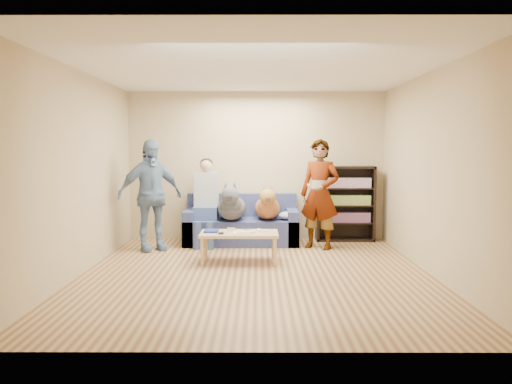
{
  "coord_description": "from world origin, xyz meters",
  "views": [
    {
      "loc": [
        0.02,
        -6.31,
        1.61
      ],
      "look_at": [
        0.0,
        1.2,
        0.95
      ],
      "focal_mm": 35.0,
      "sensor_mm": 36.0,
      "label": 1
    }
  ],
  "objects_px": {
    "person_standing_left": "(150,195)",
    "coffee_table": "(239,236)",
    "camera_silver": "(231,229)",
    "person_standing_right": "(320,194)",
    "person_seated": "(206,199)",
    "dog_tan": "(267,206)",
    "dog_gray": "(231,206)",
    "bookshelf": "(345,202)",
    "notebook_blue": "(211,231)",
    "sofa": "(242,226)"
  },
  "relations": [
    {
      "from": "dog_gray",
      "to": "bookshelf",
      "type": "relative_size",
      "value": 0.98
    },
    {
      "from": "person_standing_left",
      "to": "sofa",
      "type": "xyz_separation_m",
      "value": [
        1.42,
        0.62,
        -0.6
      ]
    },
    {
      "from": "coffee_table",
      "to": "camera_silver",
      "type": "bearing_deg",
      "value": 135.0
    },
    {
      "from": "sofa",
      "to": "coffee_table",
      "type": "relative_size",
      "value": 1.73
    },
    {
      "from": "bookshelf",
      "to": "person_standing_right",
      "type": "bearing_deg",
      "value": -126.96
    },
    {
      "from": "notebook_blue",
      "to": "bookshelf",
      "type": "xyz_separation_m",
      "value": [
        2.19,
        1.6,
        0.25
      ]
    },
    {
      "from": "person_seated",
      "to": "dog_gray",
      "type": "height_order",
      "value": "person_seated"
    },
    {
      "from": "person_standing_left",
      "to": "dog_tan",
      "type": "bearing_deg",
      "value": -17.26
    },
    {
      "from": "person_standing_left",
      "to": "dog_gray",
      "type": "distance_m",
      "value": 1.33
    },
    {
      "from": "notebook_blue",
      "to": "dog_gray",
      "type": "distance_m",
      "value": 1.15
    },
    {
      "from": "person_standing_left",
      "to": "notebook_blue",
      "type": "xyz_separation_m",
      "value": [
        1.03,
        -0.74,
        -0.44
      ]
    },
    {
      "from": "person_standing_left",
      "to": "dog_gray",
      "type": "height_order",
      "value": "person_standing_left"
    },
    {
      "from": "person_standing_left",
      "to": "coffee_table",
      "type": "relative_size",
      "value": 1.59
    },
    {
      "from": "person_standing_left",
      "to": "bookshelf",
      "type": "height_order",
      "value": "person_standing_left"
    },
    {
      "from": "camera_silver",
      "to": "bookshelf",
      "type": "bearing_deg",
      "value": 38.69
    },
    {
      "from": "camera_silver",
      "to": "person_standing_right",
      "type": "bearing_deg",
      "value": 30.83
    },
    {
      "from": "dog_tan",
      "to": "bookshelf",
      "type": "relative_size",
      "value": 0.9
    },
    {
      "from": "person_standing_left",
      "to": "person_seated",
      "type": "xyz_separation_m",
      "value": [
        0.82,
        0.49,
        -0.1
      ]
    },
    {
      "from": "notebook_blue",
      "to": "bookshelf",
      "type": "bearing_deg",
      "value": 36.14
    },
    {
      "from": "person_standing_right",
      "to": "coffee_table",
      "type": "bearing_deg",
      "value": -115.0
    },
    {
      "from": "dog_gray",
      "to": "person_seated",
      "type": "bearing_deg",
      "value": 163.02
    },
    {
      "from": "sofa",
      "to": "dog_gray",
      "type": "xyz_separation_m",
      "value": [
        -0.16,
        -0.26,
        0.38
      ]
    },
    {
      "from": "dog_gray",
      "to": "person_standing_left",
      "type": "bearing_deg",
      "value": -163.98
    },
    {
      "from": "camera_silver",
      "to": "person_standing_left",
      "type": "bearing_deg",
      "value": 152.77
    },
    {
      "from": "notebook_blue",
      "to": "bookshelf",
      "type": "distance_m",
      "value": 2.72
    },
    {
      "from": "camera_silver",
      "to": "coffee_table",
      "type": "relative_size",
      "value": 0.1
    },
    {
      "from": "person_standing_left",
      "to": "notebook_blue",
      "type": "height_order",
      "value": "person_standing_left"
    },
    {
      "from": "person_standing_left",
      "to": "person_seated",
      "type": "distance_m",
      "value": 0.97
    },
    {
      "from": "sofa",
      "to": "dog_tan",
      "type": "distance_m",
      "value": 0.59
    },
    {
      "from": "coffee_table",
      "to": "person_standing_left",
      "type": "bearing_deg",
      "value": 150.95
    },
    {
      "from": "camera_silver",
      "to": "person_seated",
      "type": "bearing_deg",
      "value": 112.54
    },
    {
      "from": "person_standing_right",
      "to": "dog_gray",
      "type": "relative_size",
      "value": 1.38
    },
    {
      "from": "dog_tan",
      "to": "bookshelf",
      "type": "bearing_deg",
      "value": 15.91
    },
    {
      "from": "person_standing_left",
      "to": "bookshelf",
      "type": "xyz_separation_m",
      "value": [
        3.22,
        0.85,
        -0.2
      ]
    },
    {
      "from": "person_standing_right",
      "to": "person_seated",
      "type": "distance_m",
      "value": 1.9
    },
    {
      "from": "dog_gray",
      "to": "camera_silver",
      "type": "bearing_deg",
      "value": -87.29
    },
    {
      "from": "person_standing_right",
      "to": "dog_gray",
      "type": "distance_m",
      "value": 1.46
    },
    {
      "from": "bookshelf",
      "to": "notebook_blue",
      "type": "bearing_deg",
      "value": -143.86
    },
    {
      "from": "dog_tan",
      "to": "sofa",
      "type": "bearing_deg",
      "value": 160.53
    },
    {
      "from": "person_standing_right",
      "to": "bookshelf",
      "type": "height_order",
      "value": "person_standing_right"
    },
    {
      "from": "dog_tan",
      "to": "coffee_table",
      "type": "bearing_deg",
      "value": -108.65
    },
    {
      "from": "dog_gray",
      "to": "dog_tan",
      "type": "xyz_separation_m",
      "value": [
        0.59,
        0.11,
        -0.02
      ]
    },
    {
      "from": "notebook_blue",
      "to": "dog_tan",
      "type": "distance_m",
      "value": 1.48
    },
    {
      "from": "person_standing_left",
      "to": "person_seated",
      "type": "relative_size",
      "value": 1.19
    },
    {
      "from": "notebook_blue",
      "to": "camera_silver",
      "type": "xyz_separation_m",
      "value": [
        0.28,
        0.07,
        0.01
      ]
    },
    {
      "from": "person_standing_left",
      "to": "camera_silver",
      "type": "height_order",
      "value": "person_standing_left"
    },
    {
      "from": "person_standing_right",
      "to": "person_seated",
      "type": "relative_size",
      "value": 1.2
    },
    {
      "from": "person_standing_left",
      "to": "coffee_table",
      "type": "xyz_separation_m",
      "value": [
        1.43,
        -0.79,
        -0.5
      ]
    },
    {
      "from": "person_standing_right",
      "to": "camera_silver",
      "type": "height_order",
      "value": "person_standing_right"
    },
    {
      "from": "dog_gray",
      "to": "dog_tan",
      "type": "height_order",
      "value": "dog_gray"
    }
  ]
}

